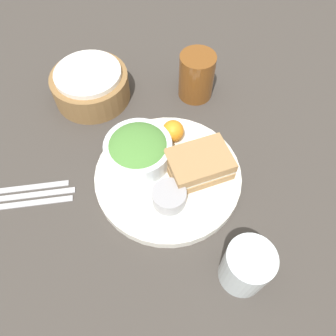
{
  "coord_description": "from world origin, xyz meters",
  "views": [
    {
      "loc": [
        -0.15,
        -0.3,
        0.58
      ],
      "look_at": [
        0.0,
        0.0,
        0.04
      ],
      "focal_mm": 35.0,
      "sensor_mm": 36.0,
      "label": 1
    }
  ],
  "objects_px": {
    "drink_glass": "(196,76)",
    "water_glass": "(246,267)",
    "sandwich": "(199,164)",
    "salad_bowl": "(138,149)",
    "spoon": "(29,187)",
    "bread_basket": "(91,85)",
    "dressing_cup": "(169,197)",
    "knife": "(28,195)",
    "plate": "(168,176)",
    "fork": "(27,203)"
  },
  "relations": [
    {
      "from": "knife",
      "to": "water_glass",
      "type": "xyz_separation_m",
      "value": [
        0.29,
        -0.32,
        0.05
      ]
    },
    {
      "from": "sandwich",
      "to": "drink_glass",
      "type": "height_order",
      "value": "drink_glass"
    },
    {
      "from": "drink_glass",
      "to": "water_glass",
      "type": "bearing_deg",
      "value": -109.04
    },
    {
      "from": "dressing_cup",
      "to": "drink_glass",
      "type": "bearing_deg",
      "value": 51.22
    },
    {
      "from": "salad_bowl",
      "to": "water_glass",
      "type": "height_order",
      "value": "water_glass"
    },
    {
      "from": "dressing_cup",
      "to": "plate",
      "type": "bearing_deg",
      "value": 65.04
    },
    {
      "from": "drink_glass",
      "to": "spoon",
      "type": "bearing_deg",
      "value": -169.59
    },
    {
      "from": "salad_bowl",
      "to": "knife",
      "type": "bearing_deg",
      "value": 172.67
    },
    {
      "from": "drink_glass",
      "to": "spoon",
      "type": "height_order",
      "value": "drink_glass"
    },
    {
      "from": "knife",
      "to": "fork",
      "type": "bearing_deg",
      "value": 90.0
    },
    {
      "from": "drink_glass",
      "to": "fork",
      "type": "relative_size",
      "value": 0.63
    },
    {
      "from": "salad_bowl",
      "to": "spoon",
      "type": "bearing_deg",
      "value": 168.24
    },
    {
      "from": "plate",
      "to": "drink_glass",
      "type": "xyz_separation_m",
      "value": [
        0.17,
        0.19,
        0.04
      ]
    },
    {
      "from": "salad_bowl",
      "to": "bread_basket",
      "type": "distance_m",
      "value": 0.23
    },
    {
      "from": "sandwich",
      "to": "water_glass",
      "type": "height_order",
      "value": "water_glass"
    },
    {
      "from": "dressing_cup",
      "to": "fork",
      "type": "height_order",
      "value": "dressing_cup"
    },
    {
      "from": "fork",
      "to": "spoon",
      "type": "distance_m",
      "value": 0.04
    },
    {
      "from": "bread_basket",
      "to": "spoon",
      "type": "relative_size",
      "value": 1.13
    },
    {
      "from": "sandwich",
      "to": "spoon",
      "type": "distance_m",
      "value": 0.34
    },
    {
      "from": "spoon",
      "to": "water_glass",
      "type": "distance_m",
      "value": 0.44
    },
    {
      "from": "fork",
      "to": "salad_bowl",
      "type": "bearing_deg",
      "value": -164.17
    },
    {
      "from": "plate",
      "to": "dressing_cup",
      "type": "bearing_deg",
      "value": -114.96
    },
    {
      "from": "dressing_cup",
      "to": "bread_basket",
      "type": "height_order",
      "value": "bread_basket"
    },
    {
      "from": "plate",
      "to": "sandwich",
      "type": "distance_m",
      "value": 0.07
    },
    {
      "from": "bread_basket",
      "to": "salad_bowl",
      "type": "bearing_deg",
      "value": -84.77
    },
    {
      "from": "bread_basket",
      "to": "knife",
      "type": "height_order",
      "value": "bread_basket"
    },
    {
      "from": "salad_bowl",
      "to": "bread_basket",
      "type": "xyz_separation_m",
      "value": [
        -0.02,
        0.23,
        -0.01
      ]
    },
    {
      "from": "water_glass",
      "to": "spoon",
      "type": "bearing_deg",
      "value": 130.19
    },
    {
      "from": "salad_bowl",
      "to": "knife",
      "type": "relative_size",
      "value": 0.74
    },
    {
      "from": "knife",
      "to": "water_glass",
      "type": "relative_size",
      "value": 1.89
    },
    {
      "from": "dressing_cup",
      "to": "water_glass",
      "type": "relative_size",
      "value": 0.66
    },
    {
      "from": "plate",
      "to": "dressing_cup",
      "type": "xyz_separation_m",
      "value": [
        -0.03,
        -0.06,
        0.03
      ]
    },
    {
      "from": "knife",
      "to": "dressing_cup",
      "type": "bearing_deg",
      "value": 167.45
    },
    {
      "from": "salad_bowl",
      "to": "spoon",
      "type": "distance_m",
      "value": 0.23
    },
    {
      "from": "salad_bowl",
      "to": "spoon",
      "type": "height_order",
      "value": "salad_bowl"
    },
    {
      "from": "plate",
      "to": "bread_basket",
      "type": "relative_size",
      "value": 1.65
    },
    {
      "from": "bread_basket",
      "to": "water_glass",
      "type": "height_order",
      "value": "water_glass"
    },
    {
      "from": "dressing_cup",
      "to": "spoon",
      "type": "xyz_separation_m",
      "value": [
        -0.23,
        0.16,
        -0.04
      ]
    },
    {
      "from": "sandwich",
      "to": "knife",
      "type": "height_order",
      "value": "sandwich"
    },
    {
      "from": "dressing_cup",
      "to": "knife",
      "type": "xyz_separation_m",
      "value": [
        -0.24,
        0.15,
        -0.04
      ]
    },
    {
      "from": "sandwich",
      "to": "dressing_cup",
      "type": "distance_m",
      "value": 0.09
    },
    {
      "from": "bread_basket",
      "to": "fork",
      "type": "relative_size",
      "value": 1.02
    },
    {
      "from": "sandwich",
      "to": "water_glass",
      "type": "bearing_deg",
      "value": -98.76
    },
    {
      "from": "plate",
      "to": "sandwich",
      "type": "relative_size",
      "value": 2.28
    },
    {
      "from": "salad_bowl",
      "to": "water_glass",
      "type": "distance_m",
      "value": 0.3
    },
    {
      "from": "plate",
      "to": "salad_bowl",
      "type": "relative_size",
      "value": 2.17
    },
    {
      "from": "spoon",
      "to": "drink_glass",
      "type": "bearing_deg",
      "value": -150.73
    },
    {
      "from": "sandwich",
      "to": "dressing_cup",
      "type": "bearing_deg",
      "value": -157.79
    },
    {
      "from": "fork",
      "to": "spoon",
      "type": "relative_size",
      "value": 1.11
    },
    {
      "from": "sandwich",
      "to": "salad_bowl",
      "type": "height_order",
      "value": "salad_bowl"
    }
  ]
}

